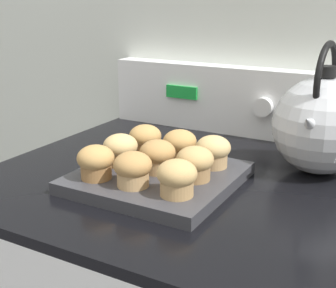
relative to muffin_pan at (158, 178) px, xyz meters
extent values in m
cube|color=silver|center=(0.03, 0.43, 0.25)|extent=(8.00, 0.05, 2.40)
cube|color=black|center=(0.03, 0.07, -0.02)|extent=(0.72, 0.67, 0.02)
cube|color=white|center=(0.03, 0.38, 0.07)|extent=(0.71, 0.05, 0.16)
cube|color=green|center=(-0.13, 0.35, 0.08)|extent=(0.08, 0.01, 0.03)
cylinder|color=white|center=(0.08, 0.34, 0.07)|extent=(0.04, 0.02, 0.04)
cylinder|color=white|center=(0.15, 0.34, 0.07)|extent=(0.04, 0.02, 0.04)
cylinder|color=white|center=(0.22, 0.34, 0.07)|extent=(0.04, 0.02, 0.04)
cube|color=#38383D|center=(0.00, 0.00, 0.00)|extent=(0.27, 0.27, 0.02)
cylinder|color=olive|center=(-0.08, -0.08, 0.03)|extent=(0.05, 0.05, 0.03)
ellipsoid|color=tan|center=(-0.08, -0.08, 0.05)|extent=(0.06, 0.06, 0.04)
cylinder|color=tan|center=(0.00, -0.08, 0.03)|extent=(0.05, 0.05, 0.03)
ellipsoid|color=#B2844C|center=(0.00, -0.08, 0.05)|extent=(0.06, 0.06, 0.04)
cylinder|color=tan|center=(0.08, -0.07, 0.03)|extent=(0.05, 0.05, 0.03)
ellipsoid|color=tan|center=(0.08, -0.07, 0.05)|extent=(0.06, 0.06, 0.04)
cylinder|color=olive|center=(-0.08, 0.00, 0.03)|extent=(0.05, 0.05, 0.03)
ellipsoid|color=tan|center=(-0.08, 0.00, 0.05)|extent=(0.06, 0.06, 0.04)
cylinder|color=tan|center=(0.00, 0.00, 0.03)|extent=(0.05, 0.05, 0.03)
ellipsoid|color=#B2844C|center=(0.00, 0.00, 0.05)|extent=(0.06, 0.06, 0.04)
cylinder|color=#A37A4C|center=(0.07, 0.00, 0.03)|extent=(0.05, 0.05, 0.03)
ellipsoid|color=tan|center=(0.07, 0.00, 0.05)|extent=(0.06, 0.06, 0.04)
cylinder|color=olive|center=(-0.07, 0.08, 0.03)|extent=(0.05, 0.05, 0.03)
ellipsoid|color=tan|center=(-0.07, 0.08, 0.05)|extent=(0.06, 0.06, 0.04)
cylinder|color=olive|center=(0.00, 0.08, 0.03)|extent=(0.05, 0.05, 0.03)
ellipsoid|color=tan|center=(0.00, 0.08, 0.05)|extent=(0.06, 0.06, 0.04)
cylinder|color=tan|center=(0.07, 0.07, 0.03)|extent=(0.05, 0.05, 0.03)
ellipsoid|color=tan|center=(0.07, 0.07, 0.05)|extent=(0.06, 0.06, 0.04)
sphere|color=silver|center=(0.24, 0.20, 0.08)|extent=(0.18, 0.18, 0.18)
cylinder|color=black|center=(0.24, 0.20, 0.18)|extent=(0.03, 0.03, 0.02)
cone|color=silver|center=(0.23, 0.12, 0.10)|extent=(0.04, 0.08, 0.07)
torus|color=black|center=(0.24, 0.20, 0.17)|extent=(0.02, 0.14, 0.14)
camera|label=1|loc=(0.40, -0.67, 0.31)|focal=50.00mm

